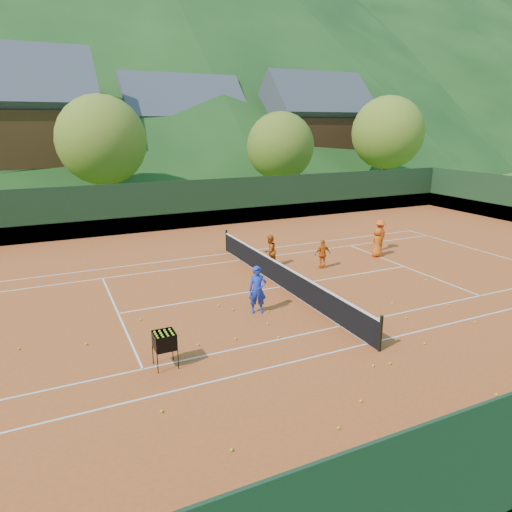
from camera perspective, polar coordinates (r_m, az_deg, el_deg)
name	(u,v)px	position (r m, az deg, el deg)	size (l,w,h in m)	color
ground	(281,287)	(18.45, 3.19, -3.91)	(400.00, 400.00, 0.00)	#32571B
clay_court	(281,287)	(18.44, 3.19, -3.88)	(40.00, 24.00, 0.02)	#AE481C
mountain_far_right	(306,11)	(196.60, 6.29, 28.17)	(260.00, 260.00, 95.00)	black
coach	(257,290)	(15.65, 0.19, -4.27)	(0.61, 0.40, 1.68)	#1B32B3
student_a	(270,251)	(20.80, 1.73, 0.63)	(0.72, 0.56, 1.47)	#D85C13
student_b	(323,254)	(20.77, 8.33, 0.24)	(0.78, 0.32, 1.33)	orange
student_c	(377,242)	(23.16, 14.95, 1.66)	(0.71, 0.46, 1.44)	#DA5F13
student_d	(379,235)	(24.38, 15.18, 2.55)	(1.03, 0.59, 1.60)	#FB5916
tennis_ball_0	(496,395)	(12.86, 27.84, -15.07)	(0.07, 0.07, 0.07)	#B0DA24
tennis_ball_1	(392,303)	(17.41, 16.66, -5.66)	(0.07, 0.07, 0.07)	#B0DA24
tennis_ball_2	(86,344)	(14.66, -20.49, -10.26)	(0.07, 0.07, 0.07)	#B0DA24
tennis_ball_3	(425,343)	(14.68, 20.33, -10.21)	(0.07, 0.07, 0.07)	#B0DA24
tennis_ball_4	(328,312)	(16.10, 9.01, -6.97)	(0.07, 0.07, 0.07)	#B0DA24
tennis_ball_5	(198,345)	(13.83, -7.23, -10.93)	(0.07, 0.07, 0.07)	#B0DA24
tennis_ball_6	(268,311)	(15.99, 1.55, -6.92)	(0.07, 0.07, 0.07)	#B0DA24
tennis_ball_7	(218,306)	(16.52, -4.75, -6.20)	(0.07, 0.07, 0.07)	#B0DA24
tennis_ball_8	(162,411)	(11.14, -11.72, -18.47)	(0.07, 0.07, 0.07)	#B0DA24
tennis_ball_9	(19,349)	(15.15, -27.55, -10.25)	(0.07, 0.07, 0.07)	#B0DA24
tennis_ball_10	(232,450)	(9.92, -3.08, -23.04)	(0.07, 0.07, 0.07)	#B0DA24
tennis_ball_11	(390,363)	(13.27, 16.43, -12.75)	(0.07, 0.07, 0.07)	#B0DA24
tennis_ball_12	(426,280)	(20.38, 20.47, -2.81)	(0.07, 0.07, 0.07)	#B0DA24
tennis_ball_13	(339,428)	(10.60, 10.28, -20.39)	(0.07, 0.07, 0.07)	#B0DA24
tennis_ball_14	(475,322)	(16.78, 25.68, -7.46)	(0.07, 0.07, 0.07)	#B0DA24
tennis_ball_15	(268,324)	(15.04, 1.50, -8.47)	(0.07, 0.07, 0.07)	#B0DA24
tennis_ball_16	(236,339)	(14.07, -2.56, -10.31)	(0.07, 0.07, 0.07)	#B0DA24
tennis_ball_17	(361,401)	(11.52, 12.96, -17.26)	(0.07, 0.07, 0.07)	#B0DA24
tennis_ball_18	(314,291)	(17.97, 7.21, -4.39)	(0.07, 0.07, 0.07)	#B0DA24
tennis_ball_19	(279,337)	(14.18, 2.83, -10.10)	(0.07, 0.07, 0.07)	#B0DA24
tennis_ball_22	(448,305)	(17.89, 22.88, -5.69)	(0.07, 0.07, 0.07)	#B0DA24
tennis_ball_23	(233,310)	(16.15, -2.94, -6.70)	(0.07, 0.07, 0.07)	#B0DA24
tennis_ball_24	(140,320)	(15.82, -14.25, -7.71)	(0.07, 0.07, 0.07)	#B0DA24
tennis_ball_25	(406,318)	(16.29, 18.27, -7.33)	(0.07, 0.07, 0.07)	#B0DA24
tennis_ball_26	(373,366)	(13.03, 14.45, -13.15)	(0.07, 0.07, 0.07)	#B0DA24
court_lines	(281,287)	(18.44, 3.19, -3.84)	(23.83, 11.03, 0.00)	white
tennis_net	(282,275)	(18.27, 3.21, -2.37)	(0.10, 12.07, 1.10)	black
perimeter_fence	(282,257)	(18.05, 3.25, -0.12)	(40.40, 24.24, 3.00)	black
ball_hopper	(164,341)	(12.57, -11.37, -10.41)	(0.57, 0.57, 1.00)	black
chalet_left	(13,132)	(45.27, -28.11, 13.48)	(13.80, 9.93, 12.92)	beige
chalet_mid	(182,137)	(51.27, -9.21, 14.48)	(12.65, 8.82, 11.45)	beige
chalet_right	(313,134)	(53.35, 7.16, 14.90)	(11.50, 8.82, 11.91)	beige
tree_b	(102,140)	(35.51, -18.71, 13.53)	(6.40, 6.40, 8.40)	#3F2A19
tree_c	(281,146)	(38.84, 3.08, 13.52)	(5.60, 5.60, 7.35)	#3F2819
tree_d	(387,133)	(46.45, 16.11, 14.57)	(6.80, 6.80, 8.93)	#422A1A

